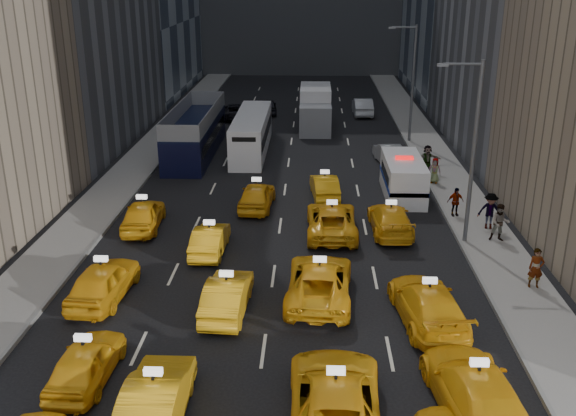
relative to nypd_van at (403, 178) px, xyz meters
name	(u,v)px	position (x,y,z in m)	size (l,w,h in m)	color
ground	(259,385)	(-7.12, -19.15, -1.11)	(160.00, 160.00, 0.00)	black
sidewalk_west	(138,164)	(-17.62, 5.85, -1.03)	(3.00, 90.00, 0.15)	gray
sidewalk_east	(440,167)	(3.38, 5.85, -1.03)	(3.00, 90.00, 0.15)	gray
curb_west	(159,164)	(-16.17, 5.85, -1.02)	(0.15, 90.00, 0.18)	slate
curb_east	(419,167)	(1.93, 5.85, -1.02)	(0.15, 90.00, 0.18)	slate
streetlight_near	(472,148)	(2.07, -7.15, 3.81)	(2.15, 0.22, 9.00)	#595B60
streetlight_far	(411,80)	(2.07, 12.85, 3.81)	(2.15, 0.22, 9.00)	#595B60
taxi_4	(86,362)	(-12.80, -19.12, -0.41)	(1.66, 4.13, 1.41)	#F0A614
taxi_5	(156,400)	(-10.02, -21.12, -0.32)	(1.66, 4.76, 1.57)	#F0A614
taxi_6	(335,401)	(-4.69, -20.99, -0.28)	(2.75, 5.97, 1.66)	#F0A614
taxi_7	(476,392)	(-0.43, -20.39, -0.29)	(2.31, 5.67, 1.65)	#F0A614
taxi_8	(103,281)	(-13.97, -13.50, -0.32)	(1.88, 4.66, 1.59)	#F0A614
taxi_9	(227,295)	(-8.75, -14.38, -0.38)	(1.54, 4.40, 1.45)	#F0A614
taxi_10	(319,281)	(-5.10, -13.14, -0.33)	(2.58, 5.59, 1.55)	#F0A614
taxi_11	(428,304)	(-0.96, -14.92, -0.32)	(2.20, 5.42, 1.57)	#F0A614
taxi_12	(143,215)	(-14.27, -5.79, -0.34)	(1.81, 4.51, 1.54)	#F0A614
taxi_13	(210,240)	(-10.30, -8.72, -0.44)	(1.41, 4.05, 1.34)	#F0A614
taxi_14	(332,220)	(-4.42, -6.14, -0.36)	(2.49, 5.41, 1.50)	#F0A614
taxi_15	(390,219)	(-1.38, -5.82, -0.40)	(2.00, 4.91, 1.43)	#F0A614
taxi_16	(257,196)	(-8.58, -2.51, -0.36)	(1.78, 4.42, 1.51)	#F0A614
taxi_17	(325,186)	(-4.69, -0.45, -0.43)	(1.44, 4.14, 1.36)	#F0A614
nypd_van	(403,178)	(0.00, 0.00, 0.00)	(2.36, 5.77, 2.45)	white
double_decker	(195,131)	(-14.02, 8.81, 0.64)	(2.76, 12.11, 3.52)	black
city_bus	(252,134)	(-9.98, 9.64, 0.27)	(3.50, 11.04, 2.80)	white
box_truck	(315,109)	(-5.23, 17.43, 0.59)	(3.10, 7.70, 3.45)	silver
misc_car_0	(389,154)	(-0.07, 6.92, -0.41)	(1.49, 4.27, 1.41)	#9A9DA1
misc_car_1	(235,111)	(-12.57, 21.13, -0.44)	(2.22, 4.81, 1.34)	black
misc_car_2	(310,100)	(-5.69, 26.53, -0.39)	(2.01, 4.96, 1.44)	slate
misc_car_3	(267,106)	(-9.73, 23.12, -0.40)	(1.69, 4.19, 1.43)	black
misc_car_4	(362,107)	(-0.79, 23.01, -0.31)	(1.69, 4.83, 1.59)	#B8BBC0
pedestrian_0	(536,268)	(4.01, -12.06, -0.08)	(0.64, 0.42, 1.75)	gray
pedestrian_1	(500,223)	(3.84, -7.08, -0.01)	(0.93, 0.51, 1.90)	gray
pedestrian_2	(490,211)	(3.77, -5.46, 0.00)	(1.24, 0.51, 1.92)	gray
pedestrian_3	(455,202)	(2.37, -3.66, -0.16)	(0.94, 0.43, 1.60)	gray
pedestrian_4	(435,170)	(2.27, 2.14, -0.16)	(0.78, 0.43, 1.61)	gray
pedestrian_5	(427,159)	(2.11, 4.11, 0.00)	(1.77, 0.51, 1.91)	gray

